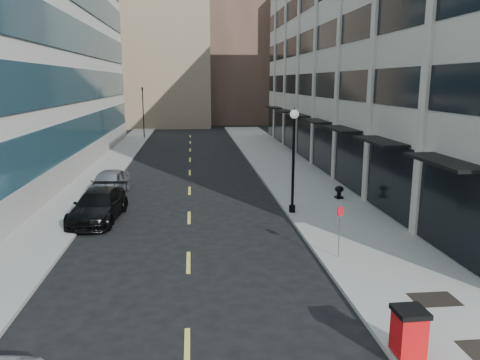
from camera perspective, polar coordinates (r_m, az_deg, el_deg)
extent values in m
cube|color=#98978B|center=(30.53, 8.04, -0.84)|extent=(5.00, 80.00, 0.15)
cube|color=#98978B|center=(30.41, -18.52, -1.40)|extent=(3.00, 80.00, 0.15)
cube|color=#BEB1A0|center=(39.67, 19.79, 14.49)|extent=(14.00, 46.00, 18.00)
cube|color=black|center=(37.50, 9.33, 4.48)|extent=(0.18, 46.00, 3.60)
cube|color=black|center=(37.20, 9.58, 11.37)|extent=(0.12, 46.00, 1.80)
cube|color=black|center=(37.34, 9.78, 16.74)|extent=(0.12, 46.00, 1.80)
cube|color=#BEB1A0|center=(21.38, 22.36, 17.09)|extent=(0.35, 0.60, 18.00)
cube|color=#BEB1A0|center=(26.83, 16.15, 16.27)|extent=(0.35, 0.60, 18.00)
cube|color=#BEB1A0|center=(32.47, 12.09, 15.63)|extent=(0.35, 0.60, 18.00)
cube|color=#BEB1A0|center=(38.23, 9.26, 15.14)|extent=(0.35, 0.60, 18.00)
cube|color=#BEB1A0|center=(44.04, 7.19, 14.75)|extent=(0.35, 0.60, 18.00)
cube|color=#BEB1A0|center=(49.91, 5.60, 14.45)|extent=(0.35, 0.60, 18.00)
cube|color=#BEB1A0|center=(55.80, 4.35, 14.20)|extent=(0.35, 0.60, 18.00)
cube|color=black|center=(18.54, 23.66, 2.05)|extent=(1.30, 4.00, 0.12)
cube|color=black|center=(23.88, 16.65, 4.56)|extent=(1.30, 4.00, 0.12)
cube|color=black|center=(29.48, 12.23, 6.10)|extent=(1.30, 4.00, 0.12)
cube|color=black|center=(35.21, 9.22, 7.12)|extent=(1.30, 4.00, 0.12)
cube|color=black|center=(41.02, 7.05, 7.84)|extent=(1.30, 4.00, 0.12)
cube|color=black|center=(46.87, 5.42, 8.38)|extent=(1.30, 4.00, 0.12)
cube|color=black|center=(52.76, 4.14, 8.79)|extent=(1.30, 4.00, 0.12)
cube|color=#98978B|center=(37.28, -18.51, 2.27)|extent=(0.20, 46.00, 1.80)
cube|color=#2B5565|center=(37.01, -18.73, 5.47)|extent=(0.14, 45.60, 2.40)
cube|color=#2B5565|center=(36.82, -19.10, 10.89)|extent=(0.14, 45.60, 2.40)
cube|color=#2B5565|center=(36.96, -19.49, 16.31)|extent=(0.14, 45.60, 2.40)
cube|color=#7D6851|center=(77.35, -9.39, 17.15)|extent=(14.00, 18.00, 28.00)
cube|color=brown|center=(81.91, -0.39, 19.11)|extent=(12.00, 16.00, 34.00)
cube|color=#7D6851|center=(88.16, -15.64, 14.26)|extent=(12.00, 14.00, 22.00)
cube|color=#BEB1A0|center=(77.04, 7.72, 14.23)|extent=(10.00, 14.00, 20.00)
cube|color=black|center=(16.08, 22.61, -13.28)|extent=(1.40, 1.00, 0.01)
cube|color=#D8CC4C|center=(12.82, -6.47, -19.94)|extent=(0.15, 2.20, 0.01)
cube|color=#D8CC4C|center=(18.19, -6.31, -9.93)|extent=(0.15, 2.20, 0.01)
cube|color=#D8CC4C|center=(23.87, -6.23, -4.58)|extent=(0.15, 2.20, 0.01)
cube|color=#D8CC4C|center=(29.67, -6.18, -1.30)|extent=(0.15, 2.20, 0.01)
cube|color=#D8CC4C|center=(35.54, -6.14, 0.91)|extent=(0.15, 2.20, 0.01)
cube|color=#D8CC4C|center=(41.45, -6.12, 2.48)|extent=(0.15, 2.20, 0.01)
cube|color=#D8CC4C|center=(47.38, -6.10, 3.67)|extent=(0.15, 2.20, 0.01)
cube|color=#D8CC4C|center=(53.32, -6.09, 4.58)|extent=(0.15, 2.20, 0.01)
cube|color=#D8CC4C|center=(59.28, -6.08, 5.32)|extent=(0.15, 2.20, 0.01)
cylinder|color=black|center=(57.31, -11.71, 7.92)|extent=(0.12, 0.12, 6.00)
imported|color=black|center=(57.19, -11.83, 10.91)|extent=(0.66, 0.66, 1.98)
imported|color=black|center=(24.13, -16.87, -3.02)|extent=(2.54, 5.33, 1.50)
imported|color=gray|center=(29.18, -15.68, -0.35)|extent=(2.31, 4.73, 1.55)
cube|color=red|center=(12.67, 19.88, -17.16)|extent=(0.69, 0.69, 1.08)
cube|color=black|center=(12.41, 20.07, -14.83)|extent=(0.77, 0.77, 0.13)
cylinder|color=black|center=(13.10, 18.12, -18.41)|extent=(0.07, 0.24, 0.24)
cylinder|color=black|center=(13.27, 19.92, -18.13)|extent=(0.07, 0.24, 0.24)
cylinder|color=black|center=(24.29, 6.38, -3.48)|extent=(0.32, 0.32, 0.37)
cylinder|color=black|center=(23.78, 6.51, 2.00)|extent=(0.14, 0.14, 4.67)
sphere|color=silver|center=(23.48, 6.65, 7.98)|extent=(0.45, 0.45, 0.45)
cone|color=black|center=(23.47, 6.67, 8.60)|extent=(0.12, 0.12, 0.18)
cylinder|color=slate|center=(18.22, 12.02, -6.04)|extent=(0.04, 0.04, 2.14)
cube|color=red|center=(17.99, 12.14, -3.76)|extent=(0.24, 0.12, 0.34)
cube|color=black|center=(27.59, 11.96, -2.08)|extent=(0.46, 0.46, 0.11)
cylinder|color=black|center=(27.53, 11.98, -1.63)|extent=(0.24, 0.24, 0.37)
ellipsoid|color=black|center=(27.47, 12.00, -1.10)|extent=(0.52, 0.52, 0.37)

